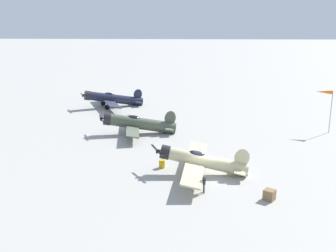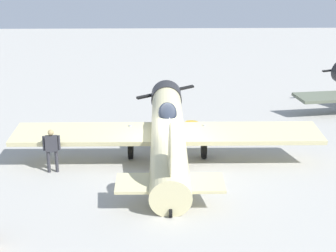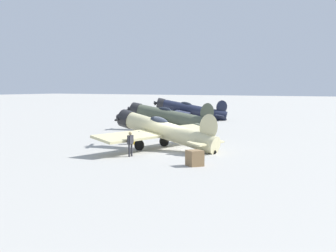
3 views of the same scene
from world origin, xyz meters
name	(u,v)px [view 2 (image 2 of 3)]	position (x,y,z in m)	size (l,w,h in m)	color
ground_plane	(168,170)	(0.00, 0.00, 0.00)	(400.00, 400.00, 0.00)	#A8A59E
airplane_foreground	(168,132)	(-0.50, 0.05, 1.45)	(10.05, 12.64, 3.00)	beige
ground_crew_mechanic	(52,147)	(-0.34, -4.45, 1.03)	(0.25, 0.66, 1.70)	#2D2D33
fuel_drum	(191,130)	(-4.44, 1.68, 0.42)	(0.66, 0.66, 0.85)	gold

